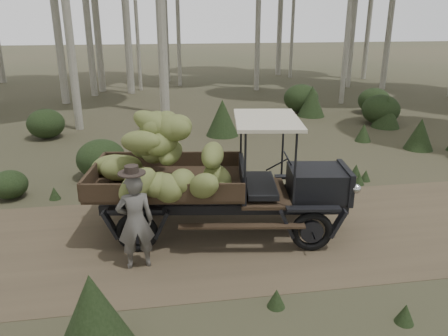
{
  "coord_description": "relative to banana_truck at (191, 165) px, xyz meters",
  "views": [
    {
      "loc": [
        -3.42,
        -7.48,
        4.08
      ],
      "look_at": [
        -2.17,
        0.26,
        1.32
      ],
      "focal_mm": 35.0,
      "sensor_mm": 36.0,
      "label": 1
    }
  ],
  "objects": [
    {
      "name": "farmer",
      "position": [
        -1.03,
        -1.04,
        -0.56
      ],
      "size": [
        0.66,
        0.51,
        1.83
      ],
      "rotation": [
        0.0,
        0.0,
        3.28
      ],
      "color": "#585550",
      "rests_on": "ground"
    },
    {
      "name": "undergrowth",
      "position": [
        5.09,
        0.57,
        -0.87
      ],
      "size": [
        20.47,
        23.87,
        1.4
      ],
      "color": "#233319",
      "rests_on": "ground"
    },
    {
      "name": "ground",
      "position": [
        2.8,
        -0.23,
        -1.42
      ],
      "size": [
        120.0,
        120.0,
        0.0
      ],
      "primitive_type": "plane",
      "color": "#473D2B",
      "rests_on": "ground"
    },
    {
      "name": "dirt_track",
      "position": [
        2.8,
        -0.23,
        -1.42
      ],
      "size": [
        70.0,
        4.0,
        0.01
      ],
      "primitive_type": "cube",
      "color": "brown",
      "rests_on": "ground"
    },
    {
      "name": "banana_truck",
      "position": [
        0.0,
        0.0,
        0.0
      ],
      "size": [
        5.18,
        2.67,
        2.56
      ],
      "rotation": [
        0.0,
        0.0,
        -0.15
      ],
      "color": "black",
      "rests_on": "ground"
    }
  ]
}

